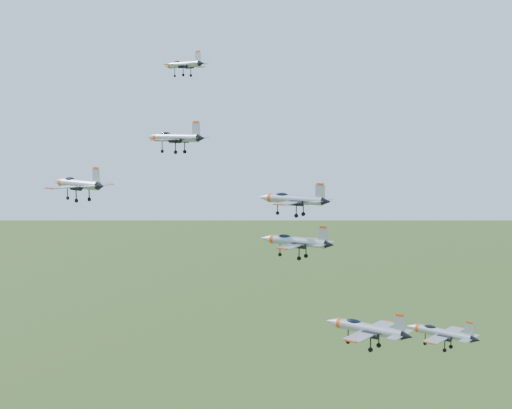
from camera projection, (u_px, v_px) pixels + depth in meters
The scene contains 7 objects.
jet_lead at pixel (183, 65), 134.31m from camera, with size 10.97×9.05×2.93m.
jet_left_high at pixel (174, 137), 124.05m from camera, with size 13.41×11.08×3.59m.
jet_right_high at pixel (78, 184), 110.92m from camera, with size 13.24×10.94×3.54m.
jet_left_low at pixel (296, 241), 118.15m from camera, with size 13.81×11.51×3.69m.
jet_right_low at pixel (293, 199), 99.36m from camera, with size 11.53×9.59×3.08m.
jet_trail at pixel (367, 328), 99.97m from camera, with size 13.69×11.25×3.67m.
jet_extra at pixel (441, 333), 101.48m from camera, with size 11.34×9.33×3.04m.
Camera 1 is at (78.93, -89.84, 140.10)m, focal length 50.00 mm.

